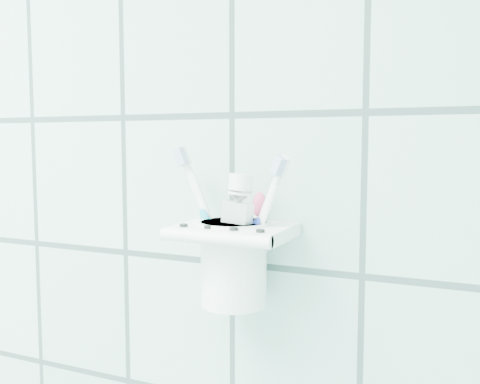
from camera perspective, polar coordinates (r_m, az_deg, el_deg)
The scene contains 6 objects.
holder_bracket at distance 0.61m, azimuth -0.59°, elevation -4.33°, with size 0.13×0.10×0.04m.
cup at distance 0.62m, azimuth -0.68°, elevation -7.24°, with size 0.08×0.08×0.10m.
toothbrush_pink at distance 0.62m, azimuth -0.36°, elevation -2.46°, with size 0.07×0.02×0.18m.
toothbrush_blue at distance 0.61m, azimuth 0.64°, elevation -1.19°, with size 0.02×0.08×0.21m.
toothbrush_orange at distance 0.63m, azimuth -0.68°, elevation -2.64°, with size 0.08×0.04×0.18m.
toothpaste_tube at distance 0.60m, azimuth -1.22°, elevation -3.87°, with size 0.05×0.04×0.15m.
Camera 1 is at (0.92, 0.61, 1.40)m, focal length 40.00 mm.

